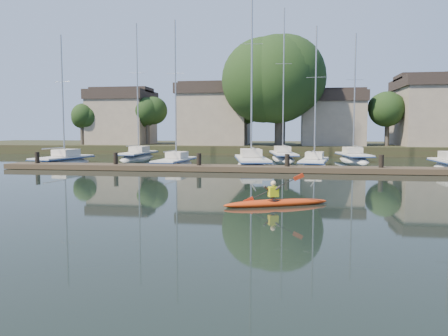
# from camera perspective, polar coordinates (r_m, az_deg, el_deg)

# --- Properties ---
(ground) EXTENTS (160.00, 160.00, 0.00)m
(ground) POSITION_cam_1_polar(r_m,az_deg,el_deg) (15.81, -3.14, -5.19)
(ground) COLOR black
(ground) RESTS_ON ground
(kayak) EXTENTS (3.96, 2.13, 1.31)m
(kayak) POSITION_cam_1_polar(r_m,az_deg,el_deg) (16.27, 6.82, -4.36)
(kayak) COLOR #B7270E
(kayak) RESTS_ON ground
(dock) EXTENTS (34.00, 2.00, 1.80)m
(dock) POSITION_cam_1_polar(r_m,az_deg,el_deg) (29.52, 2.41, -0.04)
(dock) COLOR #403524
(dock) RESTS_ON ground
(sailboat_0) EXTENTS (3.05, 7.63, 11.78)m
(sailboat_0) POSITION_cam_1_polar(r_m,az_deg,el_deg) (38.49, -20.25, 0.24)
(sailboat_0) COLOR white
(sailboat_0) RESTS_ON ground
(sailboat_1) EXTENTS (2.38, 7.68, 12.38)m
(sailboat_1) POSITION_cam_1_polar(r_m,az_deg,el_deg) (34.46, -6.37, 0.03)
(sailboat_1) COLOR white
(sailboat_1) RESTS_ON ground
(sailboat_2) EXTENTS (3.95, 9.98, 16.11)m
(sailboat_2) POSITION_cam_1_polar(r_m,az_deg,el_deg) (34.03, 3.61, -0.06)
(sailboat_2) COLOR white
(sailboat_2) RESTS_ON ground
(sailboat_3) EXTENTS (2.90, 7.50, 11.78)m
(sailboat_3) POSITION_cam_1_polar(r_m,az_deg,el_deg) (34.21, 11.66, -0.09)
(sailboat_3) COLOR white
(sailboat_3) RESTS_ON ground
(sailboat_5) EXTENTS (2.09, 8.74, 14.45)m
(sailboat_5) POSITION_cam_1_polar(r_m,az_deg,el_deg) (44.35, -11.19, 1.06)
(sailboat_5) COLOR white
(sailboat_5) RESTS_ON ground
(sailboat_6) EXTENTS (3.34, 10.07, 15.72)m
(sailboat_6) POSITION_cam_1_polar(r_m,az_deg,el_deg) (43.04, 7.70, 0.99)
(sailboat_6) COLOR white
(sailboat_6) RESTS_ON ground
(sailboat_7) EXTENTS (3.00, 8.15, 12.84)m
(sailboat_7) POSITION_cam_1_polar(r_m,az_deg,el_deg) (42.16, 16.55, 0.73)
(sailboat_7) COLOR white
(sailboat_7) RESTS_ON ground
(shore) EXTENTS (90.00, 25.25, 12.75)m
(shore) POSITION_cam_1_polar(r_m,az_deg,el_deg) (55.54, 7.05, 5.41)
(shore) COLOR #273319
(shore) RESTS_ON ground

